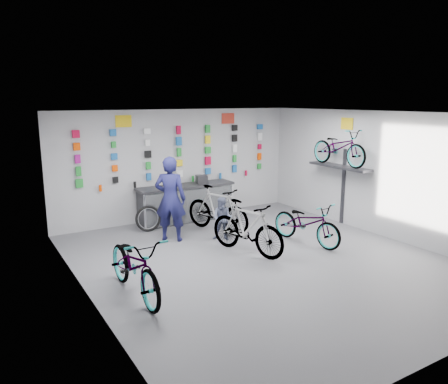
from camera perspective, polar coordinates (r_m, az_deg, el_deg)
floor at (r=9.14m, az=5.09°, el=-8.95°), size 8.00×8.00×0.00m
ceiling at (r=8.54m, az=5.47°, el=10.19°), size 8.00×8.00×0.00m
wall_back at (r=12.12m, az=-6.00°, el=3.60°), size 7.00×0.00×7.00m
wall_left at (r=7.26m, az=-17.62°, el=-2.63°), size 0.00×8.00×8.00m
wall_right at (r=11.13m, az=19.98°, el=2.17°), size 0.00×8.00×8.00m
counter at (r=11.91m, az=-4.95°, el=-1.50°), size 2.70×0.66×1.00m
merch_wall at (r=12.02m, az=-5.90°, el=5.00°), size 5.57×0.08×1.56m
wall_bracket at (r=11.79m, az=14.92°, el=2.84°), size 0.39×1.90×2.00m
sign_left at (r=11.43m, az=-12.99°, el=9.00°), size 0.42×0.02×0.30m
sign_right at (r=12.75m, az=0.53°, el=9.59°), size 0.42×0.02×0.30m
sign_side at (r=11.77m, az=15.76°, el=8.59°), size 0.02×0.40×0.30m
bike_left at (r=7.55m, az=-11.57°, el=-9.35°), size 0.78×2.10×1.09m
bike_center at (r=9.37m, az=3.02°, el=-4.66°), size 1.10×1.99×1.15m
bike_right at (r=10.21m, az=10.75°, el=-3.95°), size 0.99×1.96×0.98m
bike_service at (r=10.89m, az=-0.87°, el=-2.24°), size 1.18×2.00×1.16m
bike_wall at (r=11.65m, az=14.81°, el=5.67°), size 0.63×1.80×0.95m
clerk at (r=10.19m, az=-7.01°, el=-0.91°), size 0.87×0.82×2.00m
customer at (r=10.27m, az=-0.16°, el=-3.51°), size 0.63×0.62×1.03m
spare_wheel at (r=11.14m, az=-9.87°, el=-3.44°), size 0.67×0.19×0.66m
register at (r=12.00m, az=-2.95°, el=1.68°), size 0.34×0.35×0.22m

